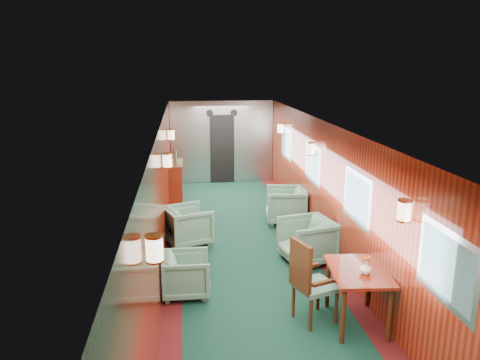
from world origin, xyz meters
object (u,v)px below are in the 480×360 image
(armchair_right_near, at_px, (307,240))
(side_chair, at_px, (309,278))
(armchair_left_near, at_px, (186,275))
(armchair_left_far, at_px, (188,225))
(credenza, at_px, (176,182))
(dining_table, at_px, (358,279))
(armchair_right_far, at_px, (286,205))

(armchair_right_near, bearing_deg, side_chair, -26.74)
(armchair_left_near, relative_size, armchair_left_far, 0.86)
(credenza, relative_size, armchair_right_near, 1.50)
(credenza, height_order, armchair_left_near, credenza)
(dining_table, relative_size, armchair_left_near, 1.56)
(dining_table, relative_size, credenza, 0.86)
(dining_table, height_order, armchair_left_far, dining_table)
(dining_table, relative_size, side_chair, 0.94)
(armchair_left_far, height_order, armchair_right_far, armchair_right_far)
(armchair_right_far, bearing_deg, dining_table, 9.02)
(side_chair, bearing_deg, armchair_left_near, 129.50)
(armchair_left_near, height_order, armchair_right_near, armchair_right_near)
(dining_table, height_order, side_chair, side_chair)
(armchair_left_far, bearing_deg, dining_table, -164.95)
(armchair_left_near, height_order, armchair_left_far, armchair_left_far)
(dining_table, bearing_deg, credenza, 117.42)
(dining_table, relative_size, armchair_right_far, 1.29)
(side_chair, xyz_separation_m, armchair_right_near, (0.50, 1.96, -0.25))
(credenza, bearing_deg, dining_table, -67.91)
(armchair_left_near, bearing_deg, credenza, 2.93)
(dining_table, distance_m, credenza, 6.62)
(side_chair, bearing_deg, dining_table, -29.89)
(credenza, xyz_separation_m, armchair_left_near, (0.22, -5.03, -0.19))
(side_chair, distance_m, armchair_right_far, 4.13)
(dining_table, height_order, armchair_left_near, dining_table)
(armchair_left_far, bearing_deg, armchair_right_far, -84.46)
(armchair_right_near, bearing_deg, armchair_left_far, -129.98)
(side_chair, xyz_separation_m, armchair_left_near, (-1.63, 0.98, -0.32))
(dining_table, distance_m, armchair_right_far, 4.21)
(armchair_right_near, bearing_deg, credenza, -162.19)
(dining_table, xyz_separation_m, credenza, (-2.49, 6.13, -0.14))
(dining_table, height_order, credenza, credenza)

